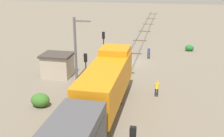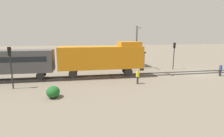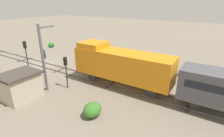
% 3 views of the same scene
% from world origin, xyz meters
% --- Properties ---
extents(ground_plane, '(154.94, 154.94, 0.00)m').
position_xyz_m(ground_plane, '(0.00, 0.00, 0.00)').
color(ground_plane, '#756B5B').
extents(railway_track, '(2.40, 103.29, 0.16)m').
position_xyz_m(railway_track, '(0.00, 0.00, 0.07)').
color(railway_track, '#595960').
rests_on(railway_track, ground).
extents(locomotive, '(2.90, 11.60, 4.60)m').
position_xyz_m(locomotive, '(0.00, 14.11, 2.77)').
color(locomotive, orange).
rests_on(locomotive, railway_track).
extents(traffic_signal_near, '(0.32, 0.34, 4.43)m').
position_xyz_m(traffic_signal_near, '(3.20, 1.83, 3.07)').
color(traffic_signal_near, '#262628').
rests_on(traffic_signal_near, ground).
extents(traffic_signal_mid, '(0.32, 0.34, 3.60)m').
position_xyz_m(traffic_signal_mid, '(3.40, 9.21, 2.52)').
color(traffic_signal_mid, '#262628').
rests_on(traffic_signal_mid, ground).
extents(worker_near_track, '(0.38, 0.38, 1.70)m').
position_xyz_m(worker_near_track, '(-2.40, -2.17, 1.00)').
color(worker_near_track, '#262B38').
rests_on(worker_near_track, ground).
extents(worker_by_signal, '(0.38, 0.38, 1.70)m').
position_xyz_m(worker_by_signal, '(-4.20, 10.53, 1.00)').
color(worker_by_signal, '#262B38').
rests_on(worker_by_signal, ground).
extents(catenary_mast, '(1.94, 0.28, 7.13)m').
position_xyz_m(catenary_mast, '(4.93, 7.72, 3.81)').
color(catenary_mast, '#595960').
rests_on(catenary_mast, ground).
extents(relay_hut, '(3.50, 2.90, 2.74)m').
position_xyz_m(relay_hut, '(7.50, 7.11, 1.39)').
color(relay_hut, '#B2A893').
rests_on(relay_hut, ground).
extents(bush_near, '(1.33, 1.09, 0.97)m').
position_xyz_m(bush_near, '(-8.31, -7.64, 0.48)').
color(bush_near, '#1F7026').
rests_on(bush_near, ground).
extents(bush_mid, '(1.46, 1.19, 1.06)m').
position_xyz_m(bush_mid, '(-7.18, 19.61, 0.53)').
color(bush_mid, '#1E5F26').
rests_on(bush_mid, ground).
extents(bush_far, '(1.73, 1.41, 1.26)m').
position_xyz_m(bush_far, '(6.06, 14.89, 0.63)').
color(bush_far, '#376E26').
rests_on(bush_far, ground).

